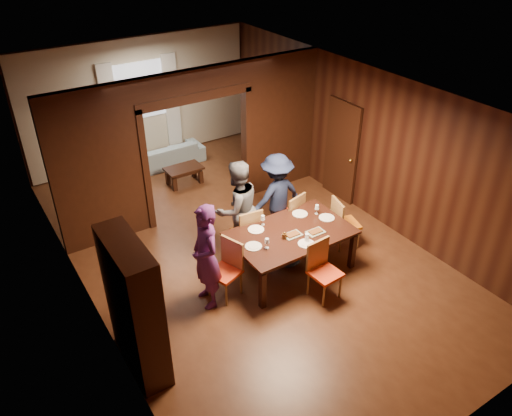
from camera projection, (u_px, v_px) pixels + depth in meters
floor at (242, 248)px, 9.13m from camera, size 9.00×9.00×0.00m
ceiling at (240, 94)px, 7.60m from camera, size 5.50×9.00×0.02m
room_walls at (190, 137)px, 9.68m from camera, size 5.52×9.01×2.90m
person_purple at (206, 257)px, 7.46m from camera, size 0.47×0.67×1.75m
person_grey at (237, 209)px, 8.58m from camera, size 0.90×0.72×1.78m
person_navy at (277, 195)px, 9.12m from camera, size 1.07×0.64×1.63m
sofa at (166, 155)px, 11.84m from camera, size 1.81×0.72×0.53m
serving_bowl at (290, 226)px, 8.29m from camera, size 0.35×0.35×0.08m
dining_table at (290, 251)px, 8.42m from camera, size 2.00×1.24×0.76m
coffee_table at (184, 176)px, 11.08m from camera, size 0.80×0.50×0.40m
chair_left at (224, 271)px, 7.80m from camera, size 0.56×0.56×0.97m
chair_right at (346, 222)px, 8.96m from camera, size 0.54×0.54×0.97m
chair_far_l at (246, 230)px, 8.74m from camera, size 0.49×0.49×0.97m
chair_far_r at (288, 216)px, 9.15m from camera, size 0.54×0.54×0.97m
chair_near at (325, 272)px, 7.77m from camera, size 0.47×0.47×0.97m
hutch at (134, 307)px, 6.36m from camera, size 0.40×1.20×2.00m
door_right at (341, 151)px, 10.18m from camera, size 0.06×0.90×2.10m
window_far at (140, 91)px, 11.39m from camera, size 1.20×0.03×1.30m
curtain_left at (111, 116)px, 11.26m from camera, size 0.35×0.06×2.40m
curtain_right at (172, 104)px, 11.95m from camera, size 0.35×0.06×2.40m
plate_left at (253, 246)px, 7.87m from camera, size 0.27×0.27×0.01m
plate_far_l at (256, 229)px, 8.27m from camera, size 0.27×0.27×0.01m
plate_far_r at (300, 214)px, 8.68m from camera, size 0.27×0.27×0.01m
plate_right at (327, 218)px, 8.58m from camera, size 0.27×0.27×0.01m
plate_near at (306, 244)px, 7.93m from camera, size 0.27×0.27×0.01m
platter_a at (293, 235)px, 8.13m from camera, size 0.30×0.20×0.04m
platter_b at (316, 232)px, 8.19m from camera, size 0.30×0.20×0.04m
wineglass_left at (267, 243)px, 7.80m from camera, size 0.08×0.08×0.18m
wineglass_far at (263, 220)px, 8.36m from camera, size 0.08×0.08×0.18m
wineglass_right at (317, 209)px, 8.65m from camera, size 0.08×0.08×0.18m
tumbler at (307, 237)px, 7.97m from camera, size 0.07×0.07×0.14m
condiment_jar at (285, 235)px, 8.04m from camera, size 0.08×0.08×0.11m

